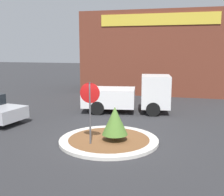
# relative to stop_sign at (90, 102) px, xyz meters

# --- Properties ---
(ground_plane) EXTENTS (120.00, 120.00, 0.00)m
(ground_plane) POSITION_rel_stop_sign_xyz_m (0.54, 0.76, -1.81)
(ground_plane) COLOR #2D2D30
(traffic_island) EXTENTS (4.11, 4.11, 0.13)m
(traffic_island) POSITION_rel_stop_sign_xyz_m (0.54, 0.76, -1.74)
(traffic_island) COLOR beige
(traffic_island) RESTS_ON ground_plane
(stop_sign) EXTENTS (0.79, 0.07, 2.57)m
(stop_sign) POSITION_rel_stop_sign_xyz_m (0.00, 0.00, 0.00)
(stop_sign) COLOR #4C4C51
(stop_sign) RESTS_ON ground_plane
(island_shrub) EXTENTS (1.04, 1.04, 1.40)m
(island_shrub) POSITION_rel_stop_sign_xyz_m (0.83, 0.64, -0.85)
(island_shrub) COLOR brown
(island_shrub) RESTS_ON traffic_island
(utility_truck) EXTENTS (5.42, 2.72, 2.26)m
(utility_truck) POSITION_rel_stop_sign_xyz_m (0.36, 6.43, -0.74)
(utility_truck) COLOR white
(utility_truck) RESTS_ON ground_plane
(storefront_building) EXTENTS (13.07, 6.07, 6.86)m
(storefront_building) POSITION_rel_stop_sign_xyz_m (1.30, 15.54, 1.63)
(storefront_building) COLOR brown
(storefront_building) RESTS_ON ground_plane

